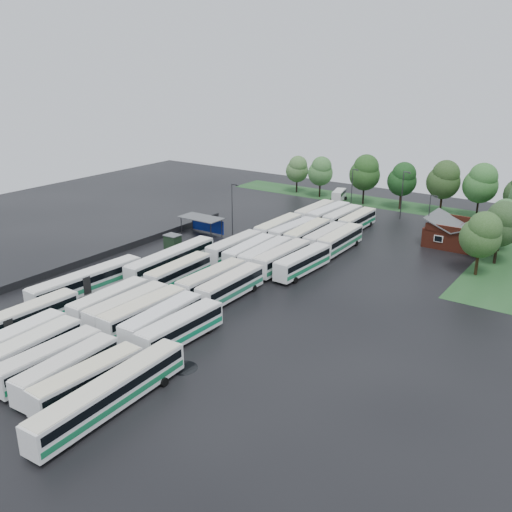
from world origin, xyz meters
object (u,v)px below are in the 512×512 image
Objects in this scene: artic_bus_west_a at (10,324)px; artic_bus_east at (111,393)px; brick_building at (457,236)px; minibus at (339,195)px.

artic_bus_east is (21.26, -3.26, 0.04)m from artic_bus_west_a.
minibus is (-32.66, 18.42, -0.45)m from brick_building.
brick_building reaches higher than artic_bus_east.
artic_bus_east is at bearing -99.64° from brick_building.
minibus is at bearing 90.72° from artic_bus_west_a.
brick_building is 37.50m from minibus.
minibus is (-20.88, 87.77, -0.48)m from artic_bus_east.
brick_building reaches higher than artic_bus_west_a.
artic_bus_west_a is (-33.04, -66.09, -0.02)m from brick_building.
brick_building is 70.35m from artic_bus_east.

